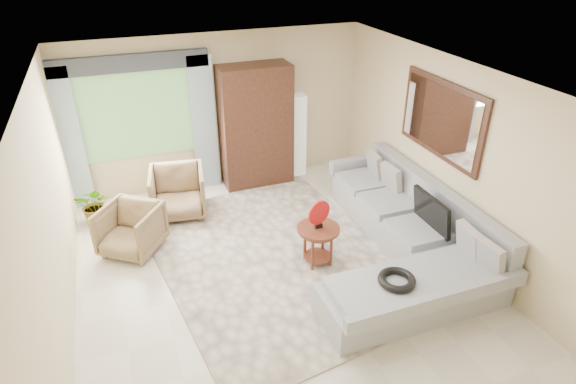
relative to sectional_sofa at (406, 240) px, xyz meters
name	(u,v)px	position (x,y,z in m)	size (l,w,h in m)	color
ground	(280,277)	(-1.78, 0.18, -0.28)	(6.00, 6.00, 0.00)	silver
area_rug	(276,257)	(-1.68, 0.61, -0.27)	(3.00, 4.00, 0.02)	beige
sectional_sofa	(406,240)	(0.00, 0.00, 0.00)	(2.30, 3.46, 0.90)	#A1A4A9
tv_screen	(432,212)	(0.27, -0.10, 0.44)	(0.06, 0.74, 0.48)	black
garden_hose	(397,280)	(-0.78, -0.97, 0.26)	(0.43, 0.43, 0.09)	black
coffee_table	(318,245)	(-1.19, 0.29, 0.02)	(0.57, 0.57, 0.57)	#522516
red_disc	(319,213)	(-1.19, 0.29, 0.52)	(0.34, 0.34, 0.03)	red
armchair_left	(131,230)	(-3.51, 1.47, 0.07)	(0.74, 0.77, 0.70)	#A08557
armchair_right	(178,192)	(-2.73, 2.26, 0.10)	(0.82, 0.85, 0.77)	#7F6045
potted_plant	(95,205)	(-3.98, 2.49, 0.01)	(0.52, 0.45, 0.58)	#999999
armoire	(256,126)	(-1.23, 2.90, 0.77)	(1.20, 0.55, 2.10)	black
floor_lamp	(298,135)	(-0.43, 2.96, 0.47)	(0.24, 0.24, 1.50)	silver
window	(136,116)	(-3.13, 3.15, 1.12)	(1.80, 0.04, 1.40)	#669E59
curtain_left	(69,141)	(-4.18, 3.06, 0.87)	(0.40, 0.08, 2.30)	#9EB7CC
curtain_right	(204,124)	(-2.08, 3.06, 0.87)	(0.40, 0.08, 2.30)	#9EB7CC
valance	(128,63)	(-3.13, 3.08, 1.97)	(2.40, 0.12, 0.26)	#1E232D
wall_mirror	(441,119)	(0.68, 0.53, 1.47)	(0.05, 1.70, 1.05)	black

